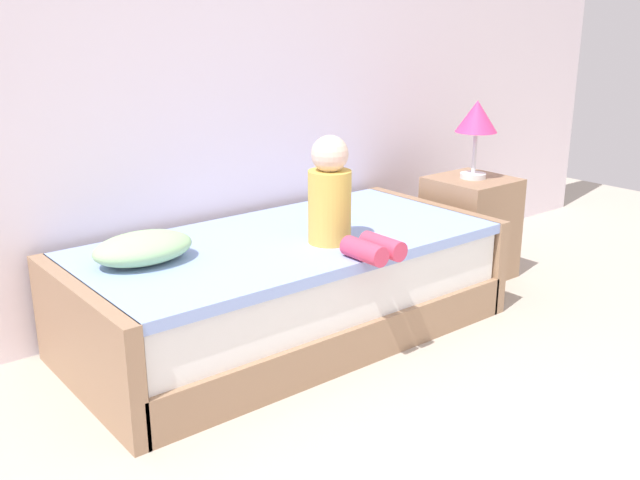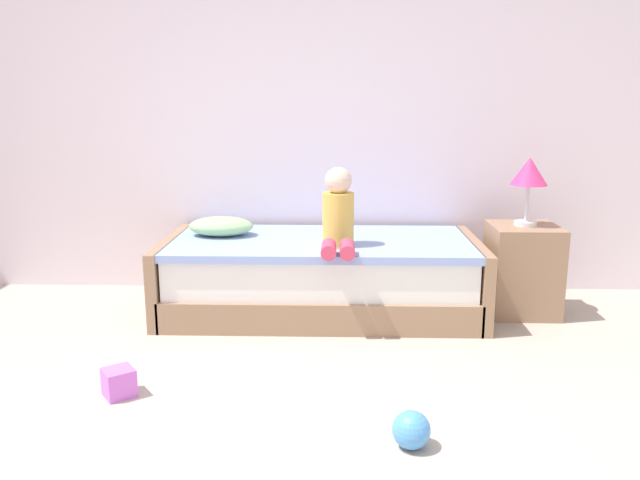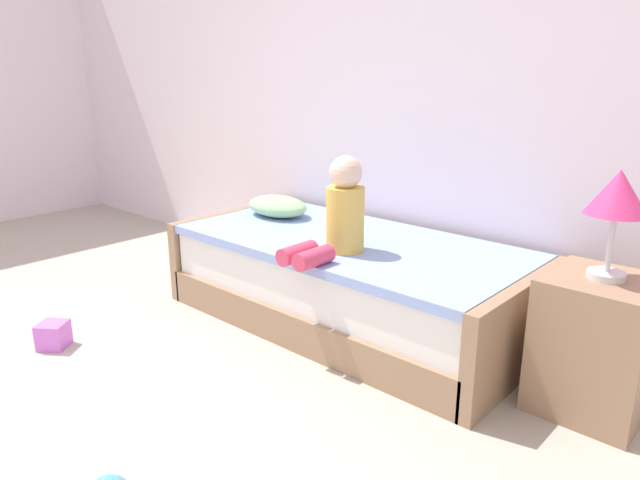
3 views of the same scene
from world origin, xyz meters
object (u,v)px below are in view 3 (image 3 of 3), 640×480
child_figure (339,214)px  toy_block (53,335)px  nightstand (596,345)px  bed (349,281)px  table_lamp (617,198)px  pillow (277,206)px

child_figure → toy_block: child_figure is taller
toy_block → nightstand: bearing=29.6°
bed → child_figure: child_figure is taller
nightstand → child_figure: 1.32m
table_lamp → toy_block: (-2.30, -1.31, -0.87)m
bed → toy_block: size_ratio=15.33×
pillow → table_lamp: bearing=-2.8°
nightstand → toy_block: nightstand is taller
nightstand → table_lamp: size_ratio=1.33×
child_figure → pillow: child_figure is taller
bed → nightstand: bearing=0.0°
table_lamp → pillow: 2.07m
toy_block → table_lamp: bearing=29.6°
table_lamp → pillow: table_lamp is taller
nightstand → child_figure: bearing=-169.5°
bed → child_figure: 0.52m
table_lamp → toy_block: size_ratio=3.27×
pillow → toy_block: bearing=-100.5°
nightstand → toy_block: size_ratio=4.36×
nightstand → toy_block: bearing=-150.4°
table_lamp → pillow: (-2.04, 0.10, -0.37)m
bed → nightstand: (1.35, 0.00, 0.05)m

